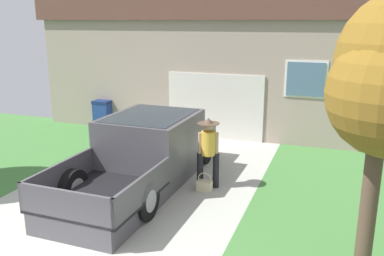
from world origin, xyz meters
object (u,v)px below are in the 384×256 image
at_px(pickup_truck, 149,151).
at_px(house_with_garage, 216,55).
at_px(handbag, 204,185).
at_px(person_with_hat, 208,148).
at_px(wheeled_trash_bin, 104,113).

xyz_separation_m(pickup_truck, house_with_garage, (-0.60, 7.56, 1.70)).
relative_size(handbag, house_with_garage, 0.04).
bearing_deg(pickup_truck, person_with_hat, 3.10).
xyz_separation_m(pickup_truck, person_with_hat, (1.48, 0.06, 0.23)).
relative_size(pickup_truck, wheeled_trash_bin, 5.43).
bearing_deg(wheeled_trash_bin, person_with_hat, -37.35).
bearing_deg(person_with_hat, handbag, 69.28).
bearing_deg(wheeled_trash_bin, handbag, -39.02).
height_order(pickup_truck, person_with_hat, person_with_hat).
height_order(pickup_truck, handbag, pickup_truck).
bearing_deg(person_with_hat, pickup_truck, -16.99).
bearing_deg(house_with_garage, handbag, -75.00).
distance_m(pickup_truck, house_with_garage, 7.77).
xyz_separation_m(handbag, house_with_garage, (-2.07, 7.74, 2.29)).
relative_size(person_with_hat, handbag, 3.74).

